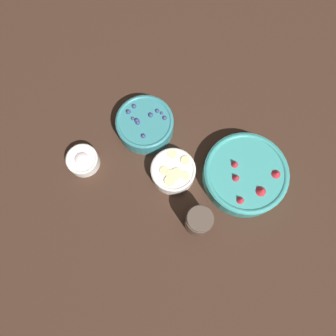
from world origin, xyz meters
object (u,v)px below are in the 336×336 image
bowl_blueberries (145,124)px  bowl_cream (83,160)px  jar_chocolate (198,221)px  bowl_strawberries (245,174)px  bowl_bananas (173,171)px

bowl_blueberries → bowl_cream: bowl_blueberries is taller
bowl_blueberries → bowl_cream: 0.22m
bowl_blueberries → jar_chocolate: size_ratio=1.71×
bowl_cream → jar_chocolate: size_ratio=0.92×
bowl_cream → jar_chocolate: jar_chocolate is taller
bowl_blueberries → jar_chocolate: bearing=134.4°
bowl_blueberries → bowl_cream: size_ratio=1.85×
bowl_strawberries → bowl_blueberries: bearing=-11.4°
bowl_bananas → jar_chocolate: size_ratio=1.28×
bowl_blueberries → bowl_cream: bearing=48.4°
bowl_blueberries → jar_chocolate: (-0.24, 0.24, 0.01)m
bowl_cream → bowl_strawberries: bearing=-168.6°
bowl_blueberries → bowl_bananas: size_ratio=1.33×
bowl_blueberries → jar_chocolate: 0.34m
bowl_cream → jar_chocolate: bearing=168.4°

